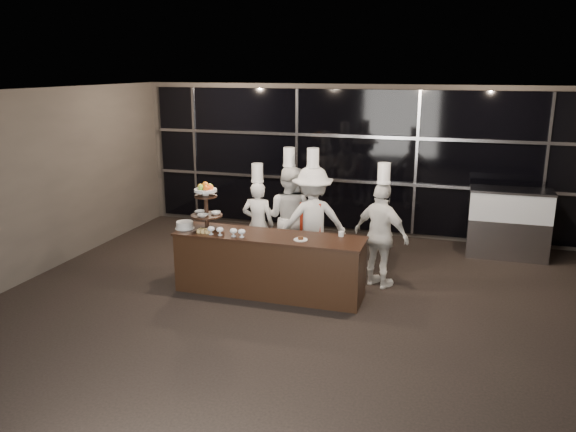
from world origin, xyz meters
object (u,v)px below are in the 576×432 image
(chef_c, at_px, (312,221))
(display_case, at_px, (509,220))
(chef_a, at_px, (258,223))
(chef_b, at_px, (289,216))
(layer_cake, at_px, (185,225))
(chef_d, at_px, (381,234))
(buffet_counter, at_px, (269,264))
(display_stand, at_px, (206,203))

(chef_c, bearing_deg, display_case, 30.92)
(chef_c, bearing_deg, chef_a, 175.65)
(chef_b, bearing_deg, chef_c, -26.21)
(layer_cake, distance_m, chef_d, 3.01)
(layer_cake, bearing_deg, display_case, 30.95)
(display_case, height_order, chef_a, chef_a)
(chef_d, bearing_deg, buffet_counter, -153.06)
(display_stand, relative_size, chef_b, 0.36)
(display_case, distance_m, chef_b, 3.95)
(display_stand, relative_size, chef_c, 0.36)
(buffet_counter, relative_size, display_stand, 3.81)
(display_case, distance_m, chef_d, 2.88)
(chef_c, bearing_deg, layer_cake, -149.01)
(display_stand, relative_size, display_case, 0.53)
(buffet_counter, height_order, chef_b, chef_b)
(layer_cake, bearing_deg, buffet_counter, 2.12)
(buffet_counter, xyz_separation_m, chef_a, (-0.57, 1.07, 0.31))
(display_case, xyz_separation_m, chef_a, (-4.09, -1.80, 0.09))
(display_case, distance_m, chef_a, 4.47)
(chef_d, bearing_deg, chef_c, 169.45)
(display_stand, bearing_deg, layer_cake, -171.87)
(buffet_counter, height_order, display_case, display_case)
(display_stand, xyz_separation_m, chef_c, (1.40, 1.00, -0.43))
(layer_cake, xyz_separation_m, chef_b, (1.29, 1.28, -0.09))
(chef_a, height_order, chef_c, chef_c)
(chef_b, bearing_deg, chef_d, -15.32)
(chef_b, xyz_separation_m, chef_c, (0.46, -0.23, 0.02))
(display_case, bearing_deg, chef_b, -155.35)
(buffet_counter, xyz_separation_m, chef_d, (1.54, 0.78, 0.37))
(layer_cake, xyz_separation_m, chef_a, (0.78, 1.12, -0.19))
(display_case, bearing_deg, buffet_counter, -140.82)
(chef_b, bearing_deg, display_stand, -127.39)
(buffet_counter, bearing_deg, display_case, 39.18)
(layer_cake, height_order, display_case, display_case)
(chef_b, distance_m, chef_c, 0.51)
(display_stand, height_order, layer_cake, display_stand)
(chef_b, height_order, chef_d, chef_b)
(display_stand, height_order, chef_c, chef_c)
(display_stand, distance_m, chef_a, 1.28)
(display_stand, xyz_separation_m, chef_b, (0.94, 1.23, -0.45))
(chef_a, xyz_separation_m, chef_d, (2.11, -0.29, 0.06))
(display_stand, height_order, chef_d, chef_d)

